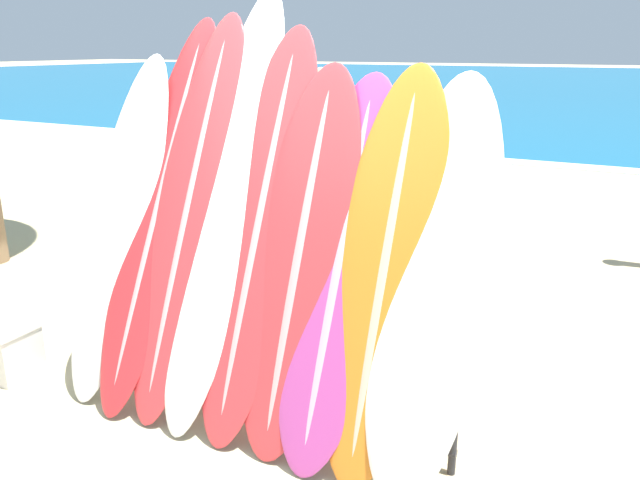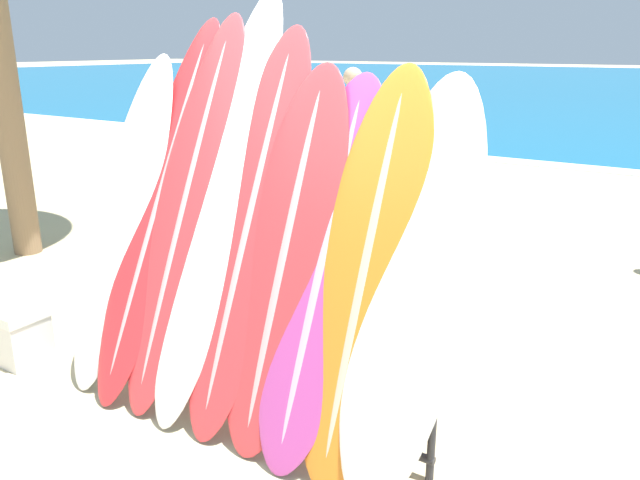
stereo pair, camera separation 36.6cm
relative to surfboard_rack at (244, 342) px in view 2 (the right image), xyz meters
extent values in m
plane|color=#CCB789|center=(-0.09, -0.37, -0.45)|extent=(160.00, 160.00, 0.00)
cube|color=white|center=(-0.09, 9.22, -0.45)|extent=(120.00, 0.60, 0.01)
cylinder|color=#28282D|center=(-1.15, 0.00, -0.04)|extent=(0.04, 0.04, 0.83)
cylinder|color=#28282D|center=(1.15, 0.00, -0.04)|extent=(0.04, 0.04, 0.83)
cylinder|color=#28282D|center=(0.00, 0.00, 0.35)|extent=(2.34, 0.04, 0.04)
cylinder|color=#28282D|center=(0.00, 0.00, -0.33)|extent=(2.34, 0.04, 0.04)
ellipsoid|color=silver|center=(-1.00, 0.06, 0.56)|extent=(0.50, 0.95, 2.02)
ellipsoid|color=silver|center=(-1.00, 0.06, 0.56)|extent=(0.09, 0.93, 1.95)
ellipsoid|color=red|center=(-0.73, 0.13, 0.67)|extent=(0.49, 1.20, 2.24)
ellipsoid|color=#D19A9C|center=(-0.73, 0.13, 0.67)|extent=(0.09, 1.16, 2.16)
ellipsoid|color=red|center=(-0.49, 0.11, 0.68)|extent=(0.50, 1.10, 2.27)
ellipsoid|color=#D59E9F|center=(-0.49, 0.11, 0.68)|extent=(0.09, 1.07, 2.18)
ellipsoid|color=silver|center=(-0.27, 0.15, 0.75)|extent=(0.48, 1.20, 2.40)
ellipsoid|color=silver|center=(-0.27, 0.15, 0.75)|extent=(0.09, 1.16, 2.31)
ellipsoid|color=red|center=(-0.01, 0.10, 0.64)|extent=(0.52, 1.02, 2.18)
ellipsoid|color=#D59E9F|center=(-0.01, 0.10, 0.64)|extent=(0.09, 0.99, 2.10)
ellipsoid|color=red|center=(0.27, 0.05, 0.54)|extent=(0.58, 0.88, 1.99)
ellipsoid|color=#D59E9F|center=(0.27, 0.05, 0.54)|extent=(0.10, 0.85, 1.91)
ellipsoid|color=#B23D8E|center=(0.50, 0.04, 0.52)|extent=(0.56, 0.92, 1.94)
ellipsoid|color=#CAA1BE|center=(0.50, 0.04, 0.52)|extent=(0.10, 0.89, 1.87)
ellipsoid|color=orange|center=(0.75, 0.04, 0.54)|extent=(0.55, 0.88, 1.99)
ellipsoid|color=beige|center=(0.75, 0.04, 0.54)|extent=(0.10, 0.85, 1.92)
ellipsoid|color=silver|center=(0.99, 0.04, 0.53)|extent=(0.57, 0.95, 1.96)
ellipsoid|color=silver|center=(0.99, 0.04, 0.53)|extent=(0.10, 0.92, 1.88)
cylinder|color=beige|center=(-0.50, 2.74, -0.05)|extent=(0.11, 0.11, 0.80)
cylinder|color=beige|center=(-0.55, 2.90, -0.05)|extent=(0.11, 0.11, 0.80)
cube|color=#478466|center=(-0.52, 2.82, 0.23)|extent=(0.20, 0.26, 0.24)
cube|color=white|center=(-0.52, 2.82, 0.66)|extent=(0.22, 0.28, 0.63)
sphere|color=beige|center=(-0.52, 2.82, 1.12)|extent=(0.23, 0.23, 0.23)
cylinder|color=#A87A5B|center=(-1.92, 2.15, -0.04)|extent=(0.12, 0.12, 0.83)
cylinder|color=#A87A5B|center=(-2.09, 2.21, -0.04)|extent=(0.12, 0.12, 0.83)
cube|color=gold|center=(-2.01, 2.18, 0.25)|extent=(0.27, 0.21, 0.25)
cube|color=white|center=(-2.01, 2.18, 0.70)|extent=(0.29, 0.23, 0.65)
sphere|color=#A87A5B|center=(-2.01, 2.18, 1.18)|extent=(0.23, 0.23, 0.23)
cylinder|color=beige|center=(-1.95, 4.47, -0.02)|extent=(0.12, 0.12, 0.86)
cylinder|color=beige|center=(-1.84, 4.63, -0.02)|extent=(0.12, 0.12, 0.86)
cube|color=#478466|center=(-1.90, 4.55, 0.28)|extent=(0.26, 0.28, 0.26)
cube|color=#3370BC|center=(-1.90, 4.55, 0.74)|extent=(0.28, 0.31, 0.67)
sphere|color=beige|center=(-1.90, 4.55, 1.24)|extent=(0.24, 0.24, 0.24)
cylinder|color=#896B4C|center=(-3.81, 1.11, 1.38)|extent=(0.27, 0.27, 3.67)
cube|color=silver|center=(-1.78, -0.33, -0.29)|extent=(0.49, 0.30, 0.32)
cube|color=white|center=(-1.78, -0.33, -0.10)|extent=(0.51, 0.31, 0.07)
camera|label=1|loc=(1.76, -2.66, 1.60)|focal=35.00mm
camera|label=2|loc=(2.08, -2.47, 1.60)|focal=35.00mm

